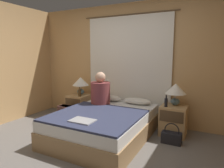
{
  "coord_description": "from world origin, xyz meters",
  "views": [
    {
      "loc": [
        1.65,
        -2.17,
        1.46
      ],
      "look_at": [
        0.0,
        1.04,
        0.91
      ],
      "focal_mm": 32.0,
      "sensor_mm": 36.0,
      "label": 1
    }
  ],
  "objects_px": {
    "lamp_left": "(81,82)",
    "backpack_on_floor": "(67,114)",
    "nightstand_left": "(79,106)",
    "person_left_in_bed": "(100,92)",
    "lamp_right": "(176,90)",
    "laptop_on_bed": "(82,121)",
    "beer_bottle_on_right_stand": "(166,102)",
    "pillow_right": "(137,101)",
    "nightstand_right": "(173,120)",
    "pillow_left": "(109,98)",
    "beer_bottle_on_left_stand": "(80,93)",
    "handbag_on_floor": "(171,137)",
    "bed": "(105,125)"
  },
  "relations": [
    {
      "from": "lamp_left",
      "to": "handbag_on_floor",
      "type": "xyz_separation_m",
      "value": [
        2.15,
        -0.47,
        -0.71
      ]
    },
    {
      "from": "laptop_on_bed",
      "to": "lamp_right",
      "type": "bearing_deg",
      "value": 53.14
    },
    {
      "from": "nightstand_left",
      "to": "person_left_in_bed",
      "type": "height_order",
      "value": "person_left_in_bed"
    },
    {
      "from": "person_left_in_bed",
      "to": "beer_bottle_on_right_stand",
      "type": "relative_size",
      "value": 3.08
    },
    {
      "from": "pillow_left",
      "to": "handbag_on_floor",
      "type": "relative_size",
      "value": 1.66
    },
    {
      "from": "lamp_right",
      "to": "pillow_right",
      "type": "xyz_separation_m",
      "value": [
        -0.73,
        0.01,
        -0.29
      ]
    },
    {
      "from": "lamp_left",
      "to": "backpack_on_floor",
      "type": "height_order",
      "value": "lamp_left"
    },
    {
      "from": "person_left_in_bed",
      "to": "handbag_on_floor",
      "type": "height_order",
      "value": "person_left_in_bed"
    },
    {
      "from": "lamp_right",
      "to": "beer_bottle_on_left_stand",
      "type": "distance_m",
      "value": 2.01
    },
    {
      "from": "beer_bottle_on_left_stand",
      "to": "pillow_left",
      "type": "bearing_deg",
      "value": 19.2
    },
    {
      "from": "laptop_on_bed",
      "to": "nightstand_left",
      "type": "bearing_deg",
      "value": 128.34
    },
    {
      "from": "lamp_right",
      "to": "backpack_on_floor",
      "type": "relative_size",
      "value": 1.02
    },
    {
      "from": "lamp_left",
      "to": "person_left_in_bed",
      "type": "height_order",
      "value": "person_left_in_bed"
    },
    {
      "from": "lamp_right",
      "to": "beer_bottle_on_right_stand",
      "type": "bearing_deg",
      "value": -120.74
    },
    {
      "from": "lamp_right",
      "to": "pillow_right",
      "type": "distance_m",
      "value": 0.79
    },
    {
      "from": "person_left_in_bed",
      "to": "laptop_on_bed",
      "type": "height_order",
      "value": "person_left_in_bed"
    },
    {
      "from": "lamp_left",
      "to": "pillow_left",
      "type": "bearing_deg",
      "value": 1.11
    },
    {
      "from": "lamp_left",
      "to": "pillow_left",
      "type": "distance_m",
      "value": 0.79
    },
    {
      "from": "handbag_on_floor",
      "to": "bed",
      "type": "bearing_deg",
      "value": -165.46
    },
    {
      "from": "nightstand_left",
      "to": "person_left_in_bed",
      "type": "relative_size",
      "value": 0.82
    },
    {
      "from": "beer_bottle_on_right_stand",
      "to": "pillow_right",
      "type": "bearing_deg",
      "value": 160.71
    },
    {
      "from": "lamp_right",
      "to": "beer_bottle_on_right_stand",
      "type": "height_order",
      "value": "lamp_right"
    },
    {
      "from": "handbag_on_floor",
      "to": "backpack_on_floor",
      "type": "bearing_deg",
      "value": -178.15
    },
    {
      "from": "pillow_right",
      "to": "beer_bottle_on_left_stand",
      "type": "xyz_separation_m",
      "value": [
        -1.25,
        -0.22,
        0.09
      ]
    },
    {
      "from": "backpack_on_floor",
      "to": "pillow_left",
      "type": "bearing_deg",
      "value": 37.87
    },
    {
      "from": "beer_bottle_on_right_stand",
      "to": "laptop_on_bed",
      "type": "distance_m",
      "value": 1.53
    },
    {
      "from": "pillow_left",
      "to": "beer_bottle_on_right_stand",
      "type": "xyz_separation_m",
      "value": [
        1.25,
        -0.22,
        0.09
      ]
    },
    {
      "from": "lamp_left",
      "to": "lamp_right",
      "type": "relative_size",
      "value": 1.0
    },
    {
      "from": "nightstand_right",
      "to": "beer_bottle_on_right_stand",
      "type": "bearing_deg",
      "value": -134.57
    },
    {
      "from": "pillow_left",
      "to": "pillow_right",
      "type": "xyz_separation_m",
      "value": [
        0.64,
        0.0,
        0.0
      ]
    },
    {
      "from": "nightstand_left",
      "to": "lamp_right",
      "type": "xyz_separation_m",
      "value": [
        2.1,
        0.08,
        0.54
      ]
    },
    {
      "from": "bed",
      "to": "beer_bottle_on_right_stand",
      "type": "bearing_deg",
      "value": 30.85
    },
    {
      "from": "nightstand_left",
      "to": "laptop_on_bed",
      "type": "distance_m",
      "value": 1.71
    },
    {
      "from": "backpack_on_floor",
      "to": "beer_bottle_on_left_stand",
      "type": "bearing_deg",
      "value": 74.13
    },
    {
      "from": "laptop_on_bed",
      "to": "beer_bottle_on_right_stand",
      "type": "bearing_deg",
      "value": 52.2
    },
    {
      "from": "pillow_left",
      "to": "handbag_on_floor",
      "type": "height_order",
      "value": "pillow_left"
    },
    {
      "from": "backpack_on_floor",
      "to": "handbag_on_floor",
      "type": "height_order",
      "value": "backpack_on_floor"
    },
    {
      "from": "lamp_right",
      "to": "lamp_left",
      "type": "bearing_deg",
      "value": 180.0
    },
    {
      "from": "person_left_in_bed",
      "to": "lamp_right",
      "type": "bearing_deg",
      "value": 14.27
    },
    {
      "from": "person_left_in_bed",
      "to": "beer_bottle_on_left_stand",
      "type": "xyz_separation_m",
      "value": [
        -0.62,
        0.15,
        -0.11
      ]
    },
    {
      "from": "beer_bottle_on_right_stand",
      "to": "person_left_in_bed",
      "type": "bearing_deg",
      "value": -173.27
    },
    {
      "from": "nightstand_left",
      "to": "laptop_on_bed",
      "type": "bearing_deg",
      "value": -51.66
    },
    {
      "from": "pillow_left",
      "to": "pillow_right",
      "type": "distance_m",
      "value": 0.64
    },
    {
      "from": "pillow_left",
      "to": "beer_bottle_on_left_stand",
      "type": "bearing_deg",
      "value": -160.8
    },
    {
      "from": "lamp_left",
      "to": "handbag_on_floor",
      "type": "distance_m",
      "value": 2.31
    },
    {
      "from": "beer_bottle_on_left_stand",
      "to": "lamp_right",
      "type": "bearing_deg",
      "value": 5.77
    },
    {
      "from": "bed",
      "to": "nightstand_left",
      "type": "height_order",
      "value": "nightstand_left"
    },
    {
      "from": "nightstand_left",
      "to": "nightstand_right",
      "type": "relative_size",
      "value": 1.0
    },
    {
      "from": "person_left_in_bed",
      "to": "beer_bottle_on_right_stand",
      "type": "height_order",
      "value": "person_left_in_bed"
    },
    {
      "from": "pillow_left",
      "to": "beer_bottle_on_right_stand",
      "type": "height_order",
      "value": "beer_bottle_on_right_stand"
    }
  ]
}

